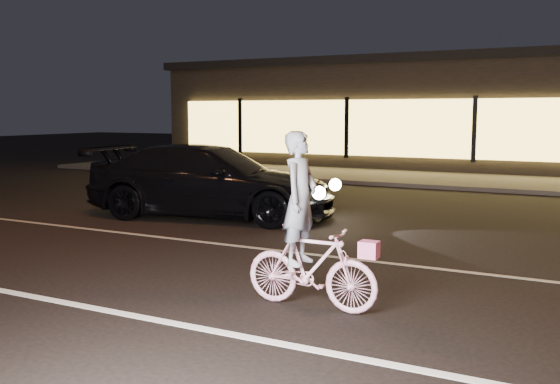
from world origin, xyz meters
The scene contains 7 objects.
ground centered at (0.00, 0.00, 0.00)m, with size 90.00×90.00×0.00m, color black.
lane_stripe_near centered at (0.00, -1.50, 0.00)m, with size 60.00×0.12×0.01m, color silver.
lane_stripe_far centered at (0.00, 2.00, 0.00)m, with size 60.00×0.10×0.01m, color gray.
sidewalk centered at (0.00, 13.00, 0.06)m, with size 30.00×4.00×0.12m, color #383533.
storefront centered at (0.00, 18.97, 2.15)m, with size 25.40×8.42×4.20m.
cyclist centered at (0.98, -0.38, 0.69)m, with size 1.55×0.53×1.95m.
sedan centered at (-3.34, 4.19, 0.74)m, with size 5.41×2.92×1.49m.
Camera 1 is at (3.78, -6.48, 2.15)m, focal length 40.00 mm.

